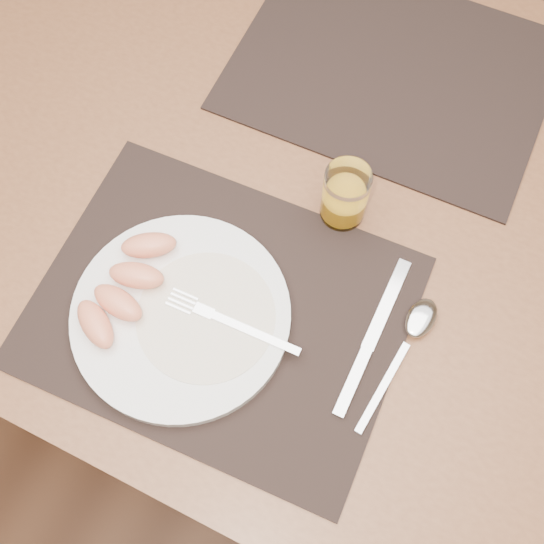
% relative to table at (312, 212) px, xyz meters
% --- Properties ---
extents(ground, '(5.00, 5.00, 0.00)m').
position_rel_table_xyz_m(ground, '(0.00, 0.00, -0.67)').
color(ground, brown).
rests_on(ground, ground).
extents(table, '(1.40, 0.90, 0.75)m').
position_rel_table_xyz_m(table, '(0.00, 0.00, 0.00)').
color(table, brown).
rests_on(table, ground).
extents(placemat_near, '(0.46, 0.37, 0.00)m').
position_rel_table_xyz_m(placemat_near, '(-0.03, -0.22, 0.09)').
color(placemat_near, black).
rests_on(placemat_near, table).
extents(placemat_far, '(0.46, 0.36, 0.00)m').
position_rel_table_xyz_m(placemat_far, '(0.02, 0.22, 0.09)').
color(placemat_far, black).
rests_on(placemat_far, table).
extents(plate, '(0.27, 0.27, 0.02)m').
position_rel_table_xyz_m(plate, '(-0.07, -0.25, 0.10)').
color(plate, white).
rests_on(plate, placemat_near).
extents(plate_dressing, '(0.17, 0.17, 0.00)m').
position_rel_table_xyz_m(plate_dressing, '(-0.04, -0.24, 0.10)').
color(plate_dressing, white).
rests_on(plate_dressing, plate).
extents(fork, '(0.17, 0.02, 0.00)m').
position_rel_table_xyz_m(fork, '(-0.02, -0.23, 0.11)').
color(fork, silver).
rests_on(fork, plate).
extents(knife, '(0.02, 0.22, 0.01)m').
position_rel_table_xyz_m(knife, '(0.15, -0.19, 0.09)').
color(knife, silver).
rests_on(knife, placemat_near).
extents(spoon, '(0.04, 0.19, 0.01)m').
position_rel_table_xyz_m(spoon, '(0.20, -0.14, 0.09)').
color(spoon, silver).
rests_on(spoon, placemat_near).
extents(juice_glass, '(0.06, 0.06, 0.09)m').
position_rel_table_xyz_m(juice_glass, '(0.05, -0.03, 0.13)').
color(juice_glass, white).
rests_on(juice_glass, placemat_near).
extents(grapefruit_wedges, '(0.09, 0.18, 0.03)m').
position_rel_table_xyz_m(grapefruit_wedges, '(-0.14, -0.25, 0.12)').
color(grapefruit_wedges, '#F18B62').
rests_on(grapefruit_wedges, plate).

